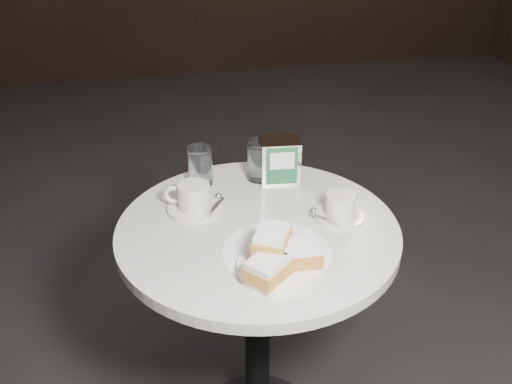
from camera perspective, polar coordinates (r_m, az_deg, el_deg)
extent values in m
cylinder|color=black|center=(1.65, 0.16, -14.51)|extent=(0.07, 0.07, 0.70)
cylinder|color=silver|center=(1.42, 0.18, -3.90)|extent=(0.70, 0.70, 0.03)
cylinder|color=white|center=(1.32, 2.06, -5.98)|extent=(0.26, 0.26, 0.00)
cylinder|color=white|center=(1.26, 2.17, -7.55)|extent=(0.24, 0.24, 0.01)
cube|color=#C28B3B|center=(1.21, 1.15, -7.87)|extent=(0.12, 0.11, 0.03)
cube|color=white|center=(1.20, 1.16, -6.99)|extent=(0.11, 0.10, 0.01)
cube|color=#CB7C3E|center=(1.26, 4.40, -6.32)|extent=(0.09, 0.08, 0.03)
cube|color=white|center=(1.25, 4.44, -5.46)|extent=(0.09, 0.07, 0.01)
cube|color=gold|center=(1.25, 1.58, -5.00)|extent=(0.11, 0.11, 0.03)
cube|color=white|center=(1.24, 1.60, -4.12)|extent=(0.10, 0.10, 0.01)
cylinder|color=silver|center=(1.48, -6.14, -1.63)|extent=(0.18, 0.18, 0.01)
cylinder|color=silver|center=(1.46, -6.22, -0.39)|extent=(0.10, 0.10, 0.06)
cylinder|color=brown|center=(1.45, -6.27, 0.50)|extent=(0.10, 0.10, 0.00)
torus|color=white|center=(1.47, -8.24, -0.28)|extent=(0.05, 0.03, 0.05)
cube|color=silver|center=(1.46, -4.08, -1.49)|extent=(0.06, 0.09, 0.00)
sphere|color=#B6B6BB|center=(1.50, -3.77, -0.42)|extent=(0.02, 0.02, 0.02)
cylinder|color=silver|center=(1.46, 8.32, -2.36)|extent=(0.16, 0.16, 0.01)
cylinder|color=silver|center=(1.44, 8.42, -1.24)|extent=(0.10, 0.10, 0.06)
cylinder|color=#8D6B4D|center=(1.43, 8.49, -0.43)|extent=(0.09, 0.09, 0.00)
torus|color=beige|center=(1.47, 9.81, -0.70)|extent=(0.05, 0.03, 0.05)
cube|color=#BCBCC1|center=(1.42, 6.88, -2.71)|extent=(0.06, 0.08, 0.00)
sphere|color=#B8B8BD|center=(1.45, 5.76, -1.85)|extent=(0.02, 0.02, 0.02)
cylinder|color=white|center=(1.58, -5.61, 2.66)|extent=(0.08, 0.08, 0.11)
cylinder|color=white|center=(1.58, -5.60, 2.53)|extent=(0.07, 0.07, 0.09)
cylinder|color=white|center=(1.59, 0.36, 3.22)|extent=(0.08, 0.08, 0.11)
cylinder|color=silver|center=(1.60, 0.36, 3.08)|extent=(0.07, 0.07, 0.10)
cube|color=silver|center=(1.58, 2.37, 3.19)|extent=(0.12, 0.10, 0.12)
cube|color=#1B603E|center=(1.54, 2.62, 2.58)|extent=(0.08, 0.01, 0.11)
cube|color=white|center=(1.53, 2.65, 3.12)|extent=(0.07, 0.01, 0.05)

